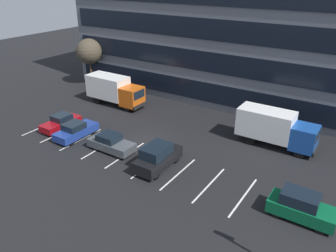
% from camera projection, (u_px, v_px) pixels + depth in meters
% --- Properties ---
extents(ground_plane, '(120.00, 120.00, 0.00)m').
position_uv_depth(ground_plane, '(145.00, 142.00, 32.43)').
color(ground_plane, black).
extents(office_building, '(39.85, 13.76, 18.00)m').
position_uv_depth(office_building, '(229.00, 23.00, 42.22)').
color(office_building, slate).
rests_on(office_building, ground_plane).
extents(lot_markings, '(22.54, 5.40, 0.01)m').
position_uv_depth(lot_markings, '(125.00, 155.00, 30.14)').
color(lot_markings, silver).
rests_on(lot_markings, ground_plane).
extents(box_truck_orange, '(7.51, 2.49, 3.48)m').
position_uv_depth(box_truck_orange, '(114.00, 89.00, 40.63)').
color(box_truck_orange, '#D85914').
rests_on(box_truck_orange, ground_plane).
extents(box_truck_blue, '(7.32, 2.42, 3.39)m').
position_uv_depth(box_truck_blue, '(275.00, 127.00, 30.99)').
color(box_truck_blue, '#194799').
rests_on(box_truck_blue, ground_plane).
extents(suv_forest, '(4.31, 1.83, 1.95)m').
position_uv_depth(suv_forest, '(301.00, 207.00, 22.10)').
color(suv_forest, '#0C5933').
rests_on(suv_forest, ground_plane).
extents(sedan_maroon, '(1.77, 4.23, 1.51)m').
position_uv_depth(sedan_maroon, '(61.00, 122.00, 34.86)').
color(sedan_maroon, maroon).
rests_on(sedan_maroon, ground_plane).
extents(suv_black, '(1.98, 4.68, 2.12)m').
position_uv_depth(suv_black, '(158.00, 157.00, 27.82)').
color(suv_black, black).
rests_on(suv_black, ground_plane).
extents(sedan_navy, '(1.87, 4.48, 1.60)m').
position_uv_depth(sedan_navy, '(76.00, 131.00, 32.99)').
color(sedan_navy, navy).
rests_on(sedan_navy, ground_plane).
extents(sedan_charcoal, '(4.48, 1.87, 1.60)m').
position_uv_depth(sedan_charcoal, '(111.00, 143.00, 30.60)').
color(sedan_charcoal, '#474C51').
rests_on(sedan_charcoal, ground_plane).
extents(bare_tree, '(3.52, 3.52, 6.60)m').
position_uv_depth(bare_tree, '(89.00, 52.00, 46.39)').
color(bare_tree, '#473323').
rests_on(bare_tree, ground_plane).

